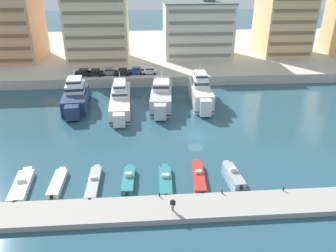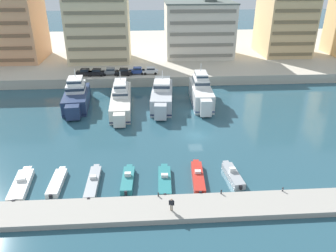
# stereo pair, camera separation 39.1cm
# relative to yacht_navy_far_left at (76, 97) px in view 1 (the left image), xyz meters

# --- Properties ---
(ground_plane) EXTENTS (400.00, 400.00, 0.00)m
(ground_plane) POSITION_rel_yacht_navy_far_left_xyz_m (23.96, -15.61, -2.20)
(ground_plane) COLOR #285160
(quay_promenade) EXTENTS (180.00, 70.00, 2.39)m
(quay_promenade) POSITION_rel_yacht_navy_far_left_xyz_m (23.96, 47.00, -1.01)
(quay_promenade) COLOR beige
(quay_promenade) RESTS_ON ground
(pier_dock) EXTENTS (120.00, 4.71, 0.75)m
(pier_dock) POSITION_rel_yacht_navy_far_left_xyz_m (23.96, -35.76, -1.83)
(pier_dock) COLOR #A8A399
(pier_dock) RESTS_ON ground
(yacht_navy_far_left) EXTENTS (5.94, 16.09, 7.89)m
(yacht_navy_far_left) POSITION_rel_yacht_navy_far_left_xyz_m (0.00, 0.00, 0.00)
(yacht_navy_far_left) COLOR navy
(yacht_navy_far_left) RESTS_ON ground
(yacht_ivory_left) EXTENTS (4.68, 20.67, 7.28)m
(yacht_ivory_left) POSITION_rel_yacht_navy_far_left_xyz_m (9.67, -1.35, -0.23)
(yacht_ivory_left) COLOR silver
(yacht_ivory_left) RESTS_ON ground
(yacht_silver_mid_left) EXTENTS (5.70, 17.95, 7.08)m
(yacht_silver_mid_left) POSITION_rel_yacht_navy_far_left_xyz_m (18.58, -0.30, -0.06)
(yacht_silver_mid_left) COLOR silver
(yacht_silver_mid_left) RESTS_ON ground
(yacht_white_center_left) EXTENTS (4.50, 16.53, 8.56)m
(yacht_white_center_left) POSITION_rel_yacht_navy_far_left_xyz_m (27.25, 0.03, 0.33)
(yacht_white_center_left) COLOR white
(yacht_white_center_left) RESTS_ON ground
(motorboat_white_far_left) EXTENTS (2.73, 8.25, 1.27)m
(motorboat_white_far_left) POSITION_rel_yacht_navy_far_left_xyz_m (-2.29, -29.41, -1.78)
(motorboat_white_far_left) COLOR white
(motorboat_white_far_left) RESTS_ON ground
(motorboat_white_left) EXTENTS (1.67, 7.05, 0.83)m
(motorboat_white_left) POSITION_rel_yacht_navy_far_left_xyz_m (2.47, -29.12, -1.82)
(motorboat_white_left) COLOR white
(motorboat_white_left) RESTS_ON ground
(motorboat_grey_mid_left) EXTENTS (1.55, 8.37, 1.17)m
(motorboat_grey_mid_left) POSITION_rel_yacht_navy_far_left_xyz_m (7.49, -29.48, -1.80)
(motorboat_grey_mid_left) COLOR #9EA3A8
(motorboat_grey_mid_left) RESTS_ON ground
(motorboat_teal_center_left) EXTENTS (1.83, 6.89, 1.40)m
(motorboat_teal_center_left) POSITION_rel_yacht_navy_far_left_xyz_m (12.31, -29.20, -1.75)
(motorboat_teal_center_left) COLOR teal
(motorboat_teal_center_left) RESTS_ON ground
(motorboat_teal_center) EXTENTS (2.04, 7.74, 1.17)m
(motorboat_teal_center) POSITION_rel_yacht_navy_far_left_xyz_m (17.47, -29.62, -1.83)
(motorboat_teal_center) COLOR teal
(motorboat_teal_center) RESTS_ON ground
(motorboat_red_center_right) EXTENTS (2.05, 8.27, 1.27)m
(motorboat_red_center_right) POSITION_rel_yacht_navy_far_left_xyz_m (22.25, -29.24, -1.75)
(motorboat_red_center_right) COLOR red
(motorboat_red_center_right) RESTS_ON ground
(motorboat_grey_mid_right) EXTENTS (2.12, 6.74, 1.55)m
(motorboat_grey_mid_right) POSITION_rel_yacht_navy_far_left_xyz_m (27.30, -29.17, -1.70)
(motorboat_grey_mid_right) COLOR #9EA3A8
(motorboat_grey_mid_right) RESTS_ON ground
(car_black_far_left) EXTENTS (4.20, 2.12, 1.80)m
(car_black_far_left) POSITION_rel_yacht_navy_far_left_xyz_m (-0.54, 15.01, 1.17)
(car_black_far_left) COLOR black
(car_black_far_left) RESTS_ON quay_promenade
(car_black_left) EXTENTS (4.15, 2.02, 1.80)m
(car_black_left) POSITION_rel_yacht_navy_far_left_xyz_m (2.50, 14.76, 1.17)
(car_black_left) COLOR black
(car_black_left) RESTS_ON quay_promenade
(car_grey_mid_left) EXTENTS (4.14, 2.00, 1.80)m
(car_grey_mid_left) POSITION_rel_yacht_navy_far_left_xyz_m (5.97, 15.27, 1.17)
(car_grey_mid_left) COLOR slate
(car_grey_mid_left) RESTS_ON quay_promenade
(car_black_center_left) EXTENTS (4.20, 2.13, 1.80)m
(car_black_center_left) POSITION_rel_yacht_navy_far_left_xyz_m (9.40, 14.69, 1.17)
(car_black_center_left) COLOR black
(car_black_center_left) RESTS_ON quay_promenade
(car_blue_center) EXTENTS (4.16, 2.05, 1.80)m
(car_blue_center) POSITION_rel_yacht_navy_far_left_xyz_m (12.87, 15.56, 1.17)
(car_blue_center) COLOR #28428E
(car_blue_center) RESTS_ON quay_promenade
(car_white_center_right) EXTENTS (4.12, 1.97, 1.80)m
(car_white_center_right) POSITION_rel_yacht_navy_far_left_xyz_m (16.33, 15.39, 1.17)
(car_white_center_right) COLOR white
(car_white_center_right) RESTS_ON quay_promenade
(apartment_block_far_left) EXTENTS (20.86, 16.58, 22.46)m
(apartment_block_far_left) POSITION_rel_yacht_navy_far_left_xyz_m (-25.58, 33.69, 10.47)
(apartment_block_far_left) COLOR tan
(apartment_block_far_left) RESTS_ON quay_promenade
(apartment_block_left) EXTENTS (17.70, 12.74, 24.62)m
(apartment_block_left) POSITION_rel_yacht_navy_far_left_xyz_m (1.91, 30.51, 11.56)
(apartment_block_left) COLOR beige
(apartment_block_left) RESTS_ON quay_promenade
(apartment_block_mid_left) EXTENTS (20.75, 14.27, 18.06)m
(apartment_block_mid_left) POSITION_rel_yacht_navy_far_left_xyz_m (31.68, 34.78, 8.28)
(apartment_block_mid_left) COLOR silver
(apartment_block_mid_left) RESTS_ON quay_promenade
(apartment_block_center_left) EXTENTS (14.46, 16.66, 27.36)m
(apartment_block_center_left) POSITION_rel_yacht_navy_far_left_xyz_m (58.84, 35.93, 12.93)
(apartment_block_center_left) COLOR #E0BC84
(apartment_block_center_left) RESTS_ON quay_promenade
(pedestrian_near_edge) EXTENTS (0.66, 0.34, 1.75)m
(pedestrian_near_edge) POSITION_rel_yacht_navy_far_left_xyz_m (17.92, -36.49, -0.41)
(pedestrian_near_edge) COLOR #7A6B56
(pedestrian_near_edge) RESTS_ON pier_dock
(bollard_west) EXTENTS (0.20, 0.20, 0.61)m
(bollard_west) POSITION_rel_yacht_navy_far_left_xyz_m (16.43, -33.65, -1.12)
(bollard_west) COLOR #2D2D33
(bollard_west) RESTS_ON pier_dock
(bollard_west_mid) EXTENTS (0.20, 0.20, 0.61)m
(bollard_west_mid) POSITION_rel_yacht_navy_far_left_xyz_m (24.63, -33.65, -1.12)
(bollard_west_mid) COLOR #2D2D33
(bollard_west_mid) RESTS_ON pier_dock
(bollard_east_mid) EXTENTS (0.20, 0.20, 0.61)m
(bollard_east_mid) POSITION_rel_yacht_navy_far_left_xyz_m (32.83, -33.65, -1.12)
(bollard_east_mid) COLOR #2D2D33
(bollard_east_mid) RESTS_ON pier_dock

